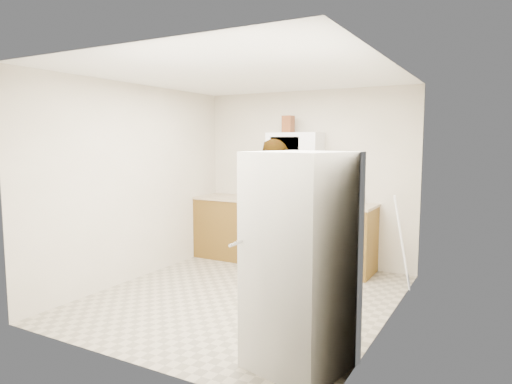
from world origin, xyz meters
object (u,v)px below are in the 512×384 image
Objects in this scene: microwave at (295,147)px; saucepan at (279,194)px; fridge at (301,261)px; kettle at (354,197)px; gas_range at (291,232)px; person at (276,207)px.

saucepan is (-0.23, -0.04, -0.68)m from microwave.
fridge reaches higher than kettle.
saucepan is (-0.23, 0.09, 0.53)m from gas_range.
kettle is at bearing 14.37° from gas_range.
fridge is (1.30, -2.65, 0.36)m from gas_range.
gas_range is 1.49× the size of microwave.
microwave is at bearing -67.09° from person.
person is (0.01, -0.62, -0.80)m from microwave.
microwave is at bearing -162.25° from kettle.
person reaches higher than fridge.
person is at bearing -67.43° from saucepan.
person reaches higher than gas_range.
gas_range is at bearing -21.18° from saucepan.
gas_range reaches higher than saucepan.
kettle is (-0.45, 2.86, 0.17)m from fridge.
microwave reaches higher than kettle.
gas_range is 0.66× the size of fridge.
saucepan is at bearing 158.82° from gas_range.
fridge is at bearing -60.74° from saucepan.
fridge is 2.90m from kettle.
gas_range is 2.97m from fridge.
gas_range is at bearing 129.06° from fridge.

